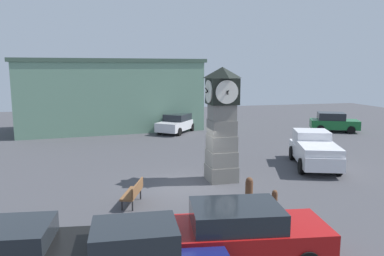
{
  "coord_description": "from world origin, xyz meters",
  "views": [
    {
      "loc": [
        -3.82,
        -15.88,
        5.32
      ],
      "look_at": [
        0.68,
        2.22,
        2.31
      ],
      "focal_mm": 35.0,
      "sensor_mm": 36.0,
      "label": 1
    }
  ],
  "objects_px": {
    "bollard_near_tower": "(274,201)",
    "car_navy_sedan": "(12,252)",
    "clock_tower": "(222,124)",
    "pickup_truck": "(314,150)",
    "bench": "(134,192)",
    "car_near_tower": "(143,252)",
    "bollard_mid_row": "(249,190)",
    "car_far_lot": "(333,122)",
    "car_by_building": "(244,232)",
    "car_silver_hatch": "(177,123)"
  },
  "relations": [
    {
      "from": "car_by_building",
      "to": "car_far_lot",
      "type": "distance_m",
      "value": 23.69
    },
    {
      "from": "car_navy_sedan",
      "to": "car_near_tower",
      "type": "height_order",
      "value": "car_near_tower"
    },
    {
      "from": "clock_tower",
      "to": "car_near_tower",
      "type": "height_order",
      "value": "clock_tower"
    },
    {
      "from": "clock_tower",
      "to": "car_silver_hatch",
      "type": "distance_m",
      "value": 13.83
    },
    {
      "from": "pickup_truck",
      "to": "bench",
      "type": "relative_size",
      "value": 3.17
    },
    {
      "from": "car_by_building",
      "to": "bench",
      "type": "relative_size",
      "value": 2.76
    },
    {
      "from": "car_far_lot",
      "to": "bench",
      "type": "relative_size",
      "value": 2.51
    },
    {
      "from": "bollard_near_tower",
      "to": "bench",
      "type": "distance_m",
      "value": 5.4
    },
    {
      "from": "car_navy_sedan",
      "to": "pickup_truck",
      "type": "relative_size",
      "value": 0.86
    },
    {
      "from": "bollard_near_tower",
      "to": "car_navy_sedan",
      "type": "distance_m",
      "value": 8.77
    },
    {
      "from": "car_near_tower",
      "to": "bollard_near_tower",
      "type": "bearing_deg",
      "value": 31.91
    },
    {
      "from": "bollard_near_tower",
      "to": "car_far_lot",
      "type": "distance_m",
      "value": 19.95
    },
    {
      "from": "bollard_near_tower",
      "to": "car_silver_hatch",
      "type": "distance_m",
      "value": 18.06
    },
    {
      "from": "car_far_lot",
      "to": "bench",
      "type": "xyz_separation_m",
      "value": [
        -17.86,
        -13.11,
        -0.29
      ]
    },
    {
      "from": "car_far_lot",
      "to": "bollard_mid_row",
      "type": "bearing_deg",
      "value": -133.69
    },
    {
      "from": "car_near_tower",
      "to": "car_silver_hatch",
      "type": "xyz_separation_m",
      "value": [
        5.27,
        21.3,
        0.03
      ]
    },
    {
      "from": "bollard_near_tower",
      "to": "bench",
      "type": "relative_size",
      "value": 0.52
    },
    {
      "from": "bollard_mid_row",
      "to": "car_near_tower",
      "type": "bearing_deg",
      "value": -136.67
    },
    {
      "from": "pickup_truck",
      "to": "car_silver_hatch",
      "type": "bearing_deg",
      "value": 111.79
    },
    {
      "from": "clock_tower",
      "to": "car_navy_sedan",
      "type": "height_order",
      "value": "clock_tower"
    },
    {
      "from": "bollard_mid_row",
      "to": "car_silver_hatch",
      "type": "xyz_separation_m",
      "value": [
        0.58,
        16.87,
        0.25
      ]
    },
    {
      "from": "car_near_tower",
      "to": "pickup_truck",
      "type": "xyz_separation_m",
      "value": [
        10.27,
        8.79,
        0.17
      ]
    },
    {
      "from": "pickup_truck",
      "to": "bench",
      "type": "distance_m",
      "value": 10.61
    },
    {
      "from": "clock_tower",
      "to": "car_far_lot",
      "type": "distance_m",
      "value": 17.43
    },
    {
      "from": "car_near_tower",
      "to": "car_far_lot",
      "type": "relative_size",
      "value": 0.93
    },
    {
      "from": "car_by_building",
      "to": "bench",
      "type": "distance_m",
      "value": 5.65
    },
    {
      "from": "car_far_lot",
      "to": "car_silver_hatch",
      "type": "height_order",
      "value": "car_far_lot"
    },
    {
      "from": "car_by_building",
      "to": "car_near_tower",
      "type": "bearing_deg",
      "value": -173.15
    },
    {
      "from": "car_near_tower",
      "to": "car_far_lot",
      "type": "bearing_deg",
      "value": 45.56
    },
    {
      "from": "bollard_mid_row",
      "to": "car_navy_sedan",
      "type": "xyz_separation_m",
      "value": [
        -7.89,
        -3.67,
        0.22
      ]
    },
    {
      "from": "car_navy_sedan",
      "to": "car_by_building",
      "type": "relative_size",
      "value": 0.99
    },
    {
      "from": "bollard_mid_row",
      "to": "car_far_lot",
      "type": "height_order",
      "value": "car_far_lot"
    },
    {
      "from": "car_navy_sedan",
      "to": "car_silver_hatch",
      "type": "height_order",
      "value": "car_silver_hatch"
    },
    {
      "from": "bollard_mid_row",
      "to": "car_near_tower",
      "type": "relative_size",
      "value": 0.27
    },
    {
      "from": "bollard_mid_row",
      "to": "car_by_building",
      "type": "height_order",
      "value": "car_by_building"
    },
    {
      "from": "bollard_mid_row",
      "to": "pickup_truck",
      "type": "height_order",
      "value": "pickup_truck"
    },
    {
      "from": "car_near_tower",
      "to": "car_navy_sedan",
      "type": "bearing_deg",
      "value": 166.54
    },
    {
      "from": "car_far_lot",
      "to": "car_navy_sedan",
      "type": "bearing_deg",
      "value": -140.27
    },
    {
      "from": "car_navy_sedan",
      "to": "car_silver_hatch",
      "type": "bearing_deg",
      "value": 67.6
    },
    {
      "from": "clock_tower",
      "to": "pickup_truck",
      "type": "bearing_deg",
      "value": 11.67
    },
    {
      "from": "car_by_building",
      "to": "pickup_truck",
      "type": "height_order",
      "value": "pickup_truck"
    },
    {
      "from": "car_navy_sedan",
      "to": "clock_tower",
      "type": "bearing_deg",
      "value": 41.34
    },
    {
      "from": "car_by_building",
      "to": "car_silver_hatch",
      "type": "height_order",
      "value": "car_by_building"
    },
    {
      "from": "pickup_truck",
      "to": "car_navy_sedan",
      "type": "bearing_deg",
      "value": -149.21
    },
    {
      "from": "car_by_building",
      "to": "pickup_truck",
      "type": "bearing_deg",
      "value": 48.69
    },
    {
      "from": "bollard_near_tower",
      "to": "bollard_mid_row",
      "type": "xyz_separation_m",
      "value": [
        -0.52,
        1.19,
        0.09
      ]
    },
    {
      "from": "clock_tower",
      "to": "pickup_truck",
      "type": "distance_m",
      "value": 6.07
    },
    {
      "from": "clock_tower",
      "to": "bench",
      "type": "bearing_deg",
      "value": -152.51
    },
    {
      "from": "car_far_lot",
      "to": "car_near_tower",
      "type": "bearing_deg",
      "value": -134.44
    },
    {
      "from": "car_far_lot",
      "to": "pickup_truck",
      "type": "distance_m",
      "value": 12.45
    }
  ]
}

